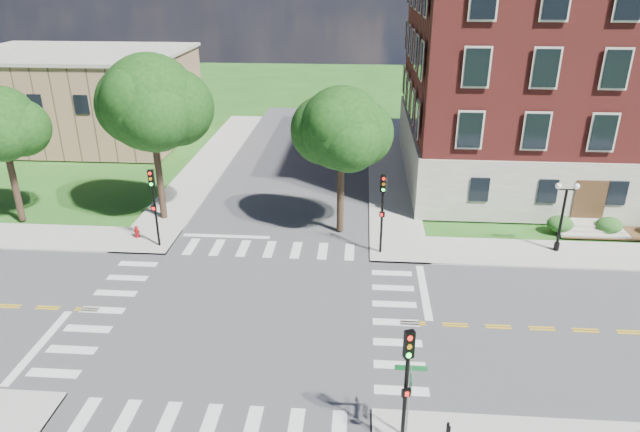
# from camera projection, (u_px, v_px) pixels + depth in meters

# --- Properties ---
(ground) EXTENTS (160.00, 160.00, 0.00)m
(ground) POSITION_uv_depth(u_px,v_px,m) (247.00, 316.00, 27.62)
(ground) COLOR #255217
(ground) RESTS_ON ground
(road_ew) EXTENTS (90.00, 12.00, 0.01)m
(road_ew) POSITION_uv_depth(u_px,v_px,m) (247.00, 316.00, 27.62)
(road_ew) COLOR #3D3D3F
(road_ew) RESTS_ON ground
(road_ns) EXTENTS (12.00, 90.00, 0.01)m
(road_ns) POSITION_uv_depth(u_px,v_px,m) (247.00, 316.00, 27.61)
(road_ns) COLOR #3D3D3F
(road_ns) RESTS_ON ground
(sidewalk_ne) EXTENTS (34.00, 34.00, 0.12)m
(sidewalk_ne) POSITION_uv_depth(u_px,v_px,m) (501.00, 204.00, 40.61)
(sidewalk_ne) COLOR #9E9B93
(sidewalk_ne) RESTS_ON ground
(sidewalk_nw) EXTENTS (34.00, 34.00, 0.12)m
(sidewalk_nw) POSITION_uv_depth(u_px,v_px,m) (83.00, 193.00, 42.70)
(sidewalk_nw) COLOR #9E9B93
(sidewalk_nw) RESTS_ON ground
(crosswalk_east) EXTENTS (2.20, 10.20, 0.02)m
(crosswalk_east) POSITION_uv_depth(u_px,v_px,m) (396.00, 323.00, 27.13)
(crosswalk_east) COLOR silver
(crosswalk_east) RESTS_ON ground
(stop_bar_east) EXTENTS (0.40, 5.50, 0.00)m
(stop_bar_east) POSITION_uv_depth(u_px,v_px,m) (424.00, 291.00, 29.76)
(stop_bar_east) COLOR silver
(stop_bar_east) RESTS_ON ground
(main_building) EXTENTS (30.60, 22.40, 16.50)m
(main_building) POSITION_uv_depth(u_px,v_px,m) (613.00, 72.00, 42.78)
(main_building) COLOR gray
(main_building) RESTS_ON ground
(secondary_building) EXTENTS (20.40, 15.40, 8.30)m
(secondary_building) POSITION_uv_depth(u_px,v_px,m) (79.00, 95.00, 54.85)
(secondary_building) COLOR #9B7855
(secondary_building) RESTS_ON ground
(tree_b) EXTENTS (4.54, 4.54, 8.87)m
(tree_b) POSITION_uv_depth(u_px,v_px,m) (1.00, 123.00, 35.31)
(tree_b) COLOR black
(tree_b) RESTS_ON ground
(tree_c) EXTENTS (6.08, 6.08, 10.79)m
(tree_c) POSITION_uv_depth(u_px,v_px,m) (151.00, 103.00, 35.26)
(tree_c) COLOR black
(tree_c) RESTS_ON ground
(tree_d) EXTENTS (5.03, 5.03, 9.19)m
(tree_d) POSITION_uv_depth(u_px,v_px,m) (341.00, 129.00, 33.84)
(tree_d) COLOR black
(tree_d) RESTS_ON ground
(traffic_signal_se) EXTENTS (0.38, 0.45, 4.80)m
(traffic_signal_se) POSITION_uv_depth(u_px,v_px,m) (407.00, 376.00, 18.74)
(traffic_signal_se) COLOR black
(traffic_signal_se) RESTS_ON ground
(traffic_signal_ne) EXTENTS (0.38, 0.45, 4.80)m
(traffic_signal_ne) POSITION_uv_depth(u_px,v_px,m) (382.00, 204.00, 32.42)
(traffic_signal_ne) COLOR black
(traffic_signal_ne) RESTS_ON ground
(traffic_signal_nw) EXTENTS (0.33, 0.36, 4.80)m
(traffic_signal_nw) POSITION_uv_depth(u_px,v_px,m) (154.00, 198.00, 33.25)
(traffic_signal_nw) COLOR black
(traffic_signal_nw) RESTS_ON ground
(twin_lamp_west) EXTENTS (1.36, 0.36, 4.23)m
(twin_lamp_west) POSITION_uv_depth(u_px,v_px,m) (563.00, 213.00, 32.91)
(twin_lamp_west) COLOR black
(twin_lamp_west) RESTS_ON ground
(street_sign_pole) EXTENTS (1.10, 1.10, 3.10)m
(street_sign_pole) POSITION_uv_depth(u_px,v_px,m) (410.00, 387.00, 19.52)
(street_sign_pole) COLOR gray
(street_sign_pole) RESTS_ON ground
(fire_hydrant) EXTENTS (0.35, 0.35, 0.75)m
(fire_hydrant) POSITION_uv_depth(u_px,v_px,m) (137.00, 232.00, 35.38)
(fire_hydrant) COLOR maroon
(fire_hydrant) RESTS_ON ground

